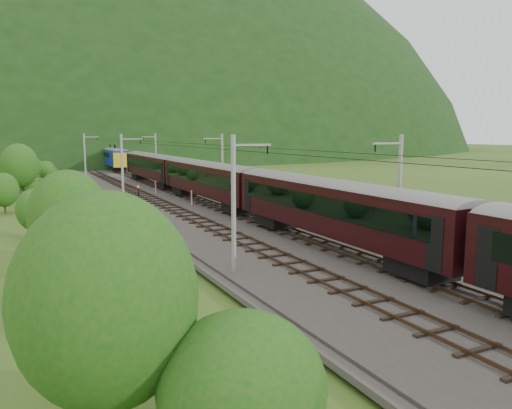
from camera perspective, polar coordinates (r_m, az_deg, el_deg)
name	(u,v)px	position (r m, az deg, el deg)	size (l,w,h in m)	color
ground	(322,264)	(32.64, 7.57, -6.78)	(600.00, 600.00, 0.00)	#324D18
railbed	(254,234)	(41.07, -0.19, -3.39)	(14.00, 220.00, 0.30)	#38332D
track_left	(227,234)	(40.06, -3.28, -3.38)	(2.40, 220.00, 0.27)	brown
track_right	(280,229)	(42.11, 2.75, -2.80)	(2.40, 220.00, 0.27)	brown
catenary_left	(123,167)	(59.43, -14.97, 4.15)	(2.54, 192.28, 8.00)	gray
catenary_right	(222,164)	(62.95, -3.95, 4.62)	(2.54, 192.28, 8.00)	gray
overhead_wires	(254,149)	(40.26, -0.19, 6.35)	(4.83, 198.00, 0.03)	black
mountain_main	(48,149)	(286.85, -22.71, 5.87)	(504.00, 360.00, 244.00)	#153311
train	(257,184)	(45.41, 0.15, 2.39)	(3.25, 154.85, 5.67)	black
hazard_post_near	(156,188)	(68.53, -11.40, 1.91)	(0.17, 0.17, 1.59)	red
hazard_post_far	(192,198)	(56.54, -7.36, 0.76)	(0.18, 0.18, 1.72)	red
signal	(138,194)	(57.89, -13.29, 1.22)	(0.24, 0.24, 2.20)	black
vegetation_left	(61,208)	(41.02, -21.38, -0.41)	(11.22, 147.89, 7.02)	#195316
vegetation_right	(292,195)	(57.82, 4.10, 1.12)	(6.64, 108.10, 3.18)	#195316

